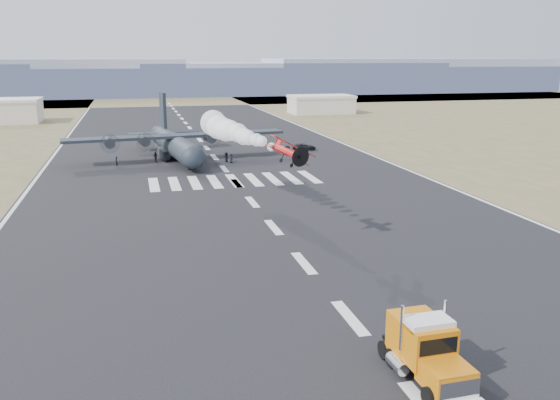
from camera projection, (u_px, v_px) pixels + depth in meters
name	position (u px, v px, depth m)	size (l,w,h in m)	color
ground	(350.00, 318.00, 42.98)	(500.00, 500.00, 0.00)	black
scrub_far	(165.00, 99.00, 259.80)	(500.00, 80.00, 0.00)	brown
runway_markings	(224.00, 169.00, 99.54)	(60.00, 260.00, 0.01)	silver
ridge_seg_c	(16.00, 78.00, 270.83)	(150.00, 50.00, 17.00)	#858FA9
ridge_seg_d	(161.00, 81.00, 286.54)	(150.00, 50.00, 13.00)	#858FA9
ridge_seg_e	(291.00, 78.00, 301.54)	(150.00, 50.00, 15.00)	#858FA9
ridge_seg_f	(408.00, 75.00, 316.54)	(150.00, 50.00, 17.00)	#858FA9
ridge_seg_g	(514.00, 78.00, 332.26)	(150.00, 50.00, 13.00)	#858FA9
hangar_right	(321.00, 104.00, 194.46)	(20.50, 12.50, 5.90)	#BBB5A6
semi_truck	(426.00, 349.00, 34.49)	(3.08, 8.58, 3.84)	black
aerobatic_biplane	(288.00, 151.00, 58.60)	(5.02, 5.05, 3.60)	red
smoke_trail	(226.00, 128.00, 75.83)	(5.61, 23.03, 3.46)	white
transport_aircraft	(175.00, 143.00, 108.69)	(39.82, 32.68, 11.49)	black
support_vehicle	(304.00, 147.00, 119.07)	(2.18, 4.73, 1.31)	black
crew_a	(196.00, 162.00, 100.57)	(0.62, 0.51, 1.71)	black
crew_b	(192.00, 158.00, 104.25)	(0.91, 0.56, 1.88)	black
crew_c	(165.00, 157.00, 105.26)	(1.23, 0.57, 1.90)	black
crew_d	(156.00, 157.00, 105.50)	(1.11, 0.57, 1.89)	black
crew_e	(231.00, 158.00, 104.80)	(0.82, 0.51, 1.69)	black
crew_f	(226.00, 157.00, 105.78)	(1.64, 0.53, 1.77)	black
crew_g	(116.00, 161.00, 101.59)	(0.61, 0.50, 1.67)	black
crew_h	(226.00, 158.00, 105.47)	(0.80, 0.49, 1.64)	black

